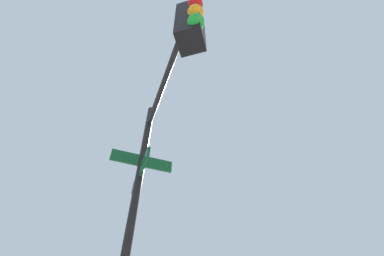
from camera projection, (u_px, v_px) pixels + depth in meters
The scene contains 1 object.
traffic_signal_near at pixel (157, 135), 2.97m from camera, with size 2.39×1.91×5.25m.
Camera 1 is at (-4.06, -5.41, 1.70)m, focal length 22.26 mm.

